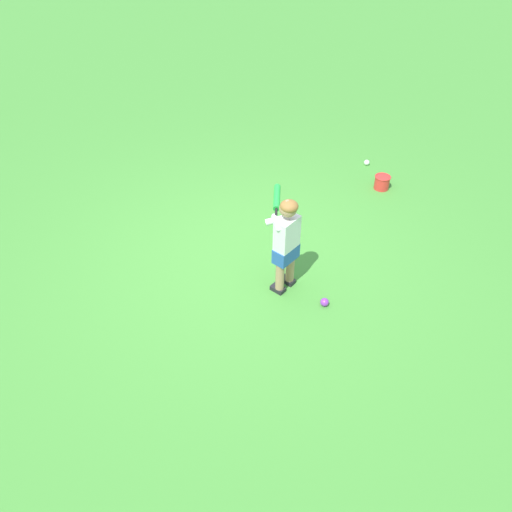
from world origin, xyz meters
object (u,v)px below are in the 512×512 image
at_px(play_ball_by_bucket, 367,163).
at_px(toy_bucket, 382,182).
at_px(play_ball_midfield, 325,302).
at_px(child_batter, 286,236).

relative_size(play_ball_by_bucket, toy_bucket, 0.37).
relative_size(play_ball_midfield, play_ball_by_bucket, 1.09).
bearing_deg(play_ball_by_bucket, toy_bucket, -178.18).
xyz_separation_m(play_ball_midfield, play_ball_by_bucket, (2.78, -1.21, -0.00)).
distance_m(play_ball_by_bucket, toy_bucket, 0.65).
bearing_deg(play_ball_by_bucket, child_batter, 147.06).
distance_m(child_batter, toy_bucket, 2.47).
bearing_deg(child_batter, toy_bucket, -41.81).
bearing_deg(play_ball_midfield, toy_bucket, -30.12).
xyz_separation_m(child_batter, play_ball_midfield, (-0.33, -0.37, -0.61)).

